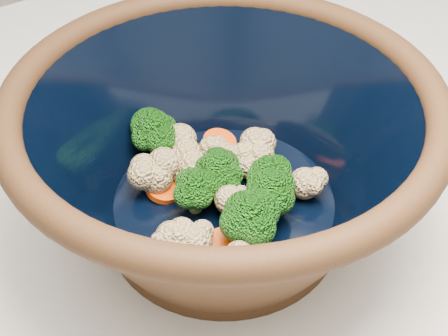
{
  "coord_description": "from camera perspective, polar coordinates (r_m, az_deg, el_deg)",
  "views": [
    {
      "loc": [
        -0.24,
        -0.24,
        1.33
      ],
      "look_at": [
        -0.02,
        0.08,
        0.97
      ],
      "focal_mm": 50.0,
      "sensor_mm": 36.0,
      "label": 1
    }
  ],
  "objects": [
    {
      "name": "mixing_bowl",
      "position": [
        0.52,
        0.0,
        1.22
      ],
      "size": [
        0.41,
        0.41,
        0.15
      ],
      "rotation": [
        0.0,
        0.0,
        0.26
      ],
      "color": "black",
      "rests_on": "counter"
    },
    {
      "name": "vegetable_pile",
      "position": [
        0.53,
        -0.58,
        -1.02
      ],
      "size": [
        0.16,
        0.2,
        0.06
      ],
      "color": "#608442",
      "rests_on": "mixing_bowl"
    }
  ]
}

